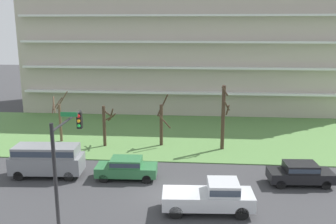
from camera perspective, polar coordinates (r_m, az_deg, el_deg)
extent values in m
plane|color=#38383A|center=(25.06, 0.39, -12.66)|extent=(160.00, 160.00, 0.00)
cube|color=#547F42|center=(38.13, 1.98, -3.45)|extent=(80.00, 16.00, 0.08)
cube|color=#B2A899|center=(50.71, 2.85, 11.00)|extent=(41.02, 12.27, 18.11)
cube|color=silver|center=(44.79, 2.47, 2.96)|extent=(39.38, 0.90, 0.24)
cube|color=silver|center=(44.36, 2.51, 6.80)|extent=(39.38, 0.90, 0.24)
cube|color=silver|center=(44.13, 2.55, 10.69)|extent=(39.38, 0.90, 0.24)
cube|color=silver|center=(44.11, 2.59, 14.61)|extent=(39.38, 0.90, 0.24)
cylinder|color=brown|center=(36.78, -16.17, -1.69)|extent=(0.24, 0.24, 3.67)
cylinder|color=brown|center=(36.83, -15.94, 1.74)|extent=(1.29, 0.28, 1.80)
cylinder|color=brown|center=(36.49, -17.21, 1.02)|extent=(0.32, 1.20, 1.40)
cylinder|color=brown|center=(36.33, -17.09, 1.09)|extent=(0.56, 0.96, 1.41)
cylinder|color=brown|center=(36.80, -16.58, 1.20)|extent=(0.84, 0.72, 1.19)
cylinder|color=#423023|center=(34.45, -9.75, -2.20)|extent=(0.29, 0.29, 3.84)
cylinder|color=#423023|center=(33.87, -9.07, -0.36)|extent=(0.50, 1.13, 0.84)
cylinder|color=#423023|center=(34.76, -9.21, -1.03)|extent=(1.21, 0.59, 0.73)
cylinder|color=#423023|center=(34.56, -8.62, -0.80)|extent=(1.11, 1.35, 1.05)
cylinder|color=#423023|center=(34.31, -8.68, -0.37)|extent=(0.74, 1.40, 1.37)
cylinder|color=#423023|center=(34.14, -1.04, -2.08)|extent=(0.31, 0.31, 3.91)
cylinder|color=#423023|center=(34.00, -1.29, 0.13)|extent=(0.51, 0.51, 0.94)
cylinder|color=#423023|center=(33.53, -0.51, -1.51)|extent=(1.11, 0.90, 1.44)
cylinder|color=#423023|center=(33.88, -0.52, 1.70)|extent=(0.75, 0.77, 1.34)
cylinder|color=#423023|center=(33.19, 8.44, -0.94)|extent=(0.33, 0.33, 5.85)
cylinder|color=#423023|center=(32.45, 8.72, 3.18)|extent=(0.65, 0.29, 0.85)
cylinder|color=#423023|center=(33.12, 9.13, 0.30)|extent=(0.31, 0.90, 1.09)
cylinder|color=#423023|center=(32.73, 9.01, 0.93)|extent=(0.64, 0.73, 0.95)
cube|color=#B7BABF|center=(22.86, 6.11, -13.12)|extent=(5.50, 2.28, 0.85)
cube|color=#B7BABF|center=(22.62, 8.48, -11.32)|extent=(1.90, 1.93, 0.70)
cube|color=#2D3847|center=(22.62, 8.48, -11.32)|extent=(1.86, 1.97, 0.38)
cylinder|color=black|center=(24.06, 10.53, -13.00)|extent=(0.81, 0.26, 0.80)
cylinder|color=black|center=(22.49, 11.24, -14.98)|extent=(0.81, 0.26, 0.80)
cylinder|color=black|center=(23.78, 1.25, -13.10)|extent=(0.81, 0.26, 0.80)
cylinder|color=black|center=(22.19, 1.22, -15.13)|extent=(0.81, 0.26, 0.80)
cube|color=#2D6B3D|center=(27.49, -6.37, -8.82)|extent=(4.46, 1.95, 0.70)
cube|color=#2D6B3D|center=(27.27, -6.41, -7.60)|extent=(2.26, 1.73, 0.55)
cube|color=#2D3847|center=(27.27, -6.41, -7.60)|extent=(2.21, 1.77, 0.30)
cylinder|color=black|center=(27.19, -9.87, -9.99)|extent=(0.65, 0.24, 0.64)
cylinder|color=black|center=(28.62, -9.19, -8.77)|extent=(0.65, 0.24, 0.64)
cylinder|color=black|center=(26.71, -3.30, -10.25)|extent=(0.65, 0.24, 0.64)
cylinder|color=black|center=(28.16, -2.97, -8.98)|extent=(0.65, 0.24, 0.64)
cube|color=slate|center=(29.07, -18.03, -7.51)|extent=(5.30, 2.28, 1.25)
cube|color=slate|center=(28.74, -18.17, -5.64)|extent=(4.69, 2.09, 0.75)
cube|color=#2D3847|center=(28.74, -18.17, -5.64)|extent=(4.60, 2.12, 0.41)
cylinder|color=black|center=(29.18, -21.93, -9.07)|extent=(0.73, 0.26, 0.72)
cylinder|color=black|center=(30.70, -20.63, -7.85)|extent=(0.73, 0.26, 0.72)
cylinder|color=black|center=(27.95, -14.98, -9.52)|extent=(0.73, 0.26, 0.72)
cylinder|color=black|center=(29.53, -14.00, -8.21)|extent=(0.73, 0.26, 0.72)
cube|color=black|center=(27.97, 19.59, -9.14)|extent=(4.50, 2.06, 0.70)
cube|color=black|center=(27.75, 19.69, -7.94)|extent=(2.29, 1.78, 0.55)
cube|color=#2D3847|center=(27.75, 19.69, -7.94)|extent=(2.25, 1.82, 0.30)
cylinder|color=black|center=(26.97, 16.89, -10.59)|extent=(0.65, 0.26, 0.64)
cylinder|color=black|center=(28.37, 16.05, -9.33)|extent=(0.65, 0.26, 0.64)
cylinder|color=black|center=(27.94, 23.08, -10.25)|extent=(0.65, 0.26, 0.64)
cylinder|color=black|center=(29.30, 21.96, -9.06)|extent=(0.65, 0.26, 0.64)
cylinder|color=black|center=(18.86, -16.79, -11.32)|extent=(0.18, 0.18, 6.56)
cylinder|color=black|center=(19.81, -15.12, -1.20)|extent=(0.12, 4.27, 0.12)
cube|color=black|center=(21.62, -13.42, -1.29)|extent=(0.28, 0.28, 0.90)
sphere|color=red|center=(21.41, -13.58, -0.61)|extent=(0.20, 0.20, 0.20)
sphere|color=#F2A519|center=(21.47, -13.54, -1.34)|extent=(0.20, 0.20, 0.20)
sphere|color=green|center=(21.54, -13.50, -2.06)|extent=(0.20, 0.20, 0.20)
cube|color=#197238|center=(19.95, -14.95, -0.36)|extent=(0.90, 0.04, 0.24)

